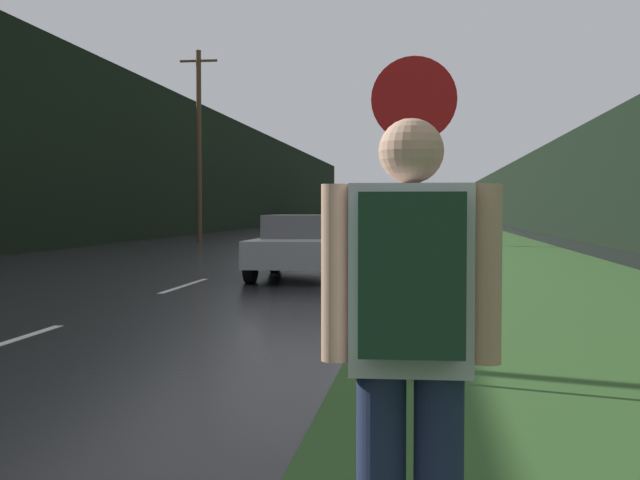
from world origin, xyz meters
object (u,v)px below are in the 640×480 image
hitchhiker_with_backpack (410,341)px  delivery_truck (353,204)px  car_passing_far (349,230)px  stop_sign (414,178)px  car_passing_near (300,245)px

hitchhiker_with_backpack → delivery_truck: bearing=93.5°
hitchhiker_with_backpack → car_passing_far: bearing=94.1°
stop_sign → car_passing_near: stop_sign is taller
car_passing_near → delivery_truck: delivery_truck is taller
car_passing_near → car_passing_far: (0.00, 11.52, 0.03)m
hitchhiker_with_backpack → car_passing_near: 14.91m
hitchhiker_with_backpack → car_passing_far: (-2.70, 26.18, -0.31)m
hitchhiker_with_backpack → delivery_truck: size_ratio=0.25×
delivery_truck → stop_sign: bearing=-84.4°
stop_sign → car_passing_near: (-2.64, 10.44, -1.08)m
hitchhiker_with_backpack → delivery_truck: (-6.62, 71.53, 0.88)m
stop_sign → delivery_truck: 67.63m
car_passing_near → car_passing_far: size_ratio=1.05×
stop_sign → delivery_truck: (-6.57, 67.31, 0.14)m
stop_sign → car_passing_near: bearing=104.2°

